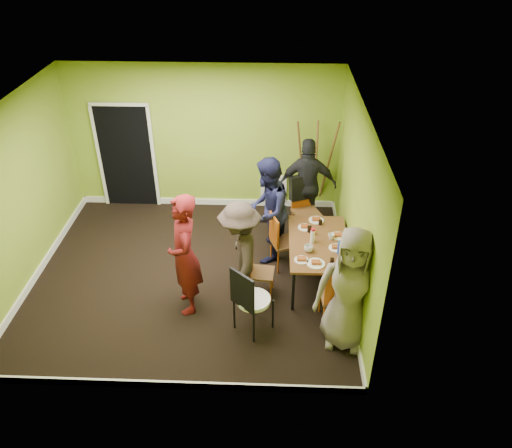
{
  "coord_description": "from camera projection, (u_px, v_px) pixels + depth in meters",
  "views": [
    {
      "loc": [
        1.29,
        -6.28,
        5.14
      ],
      "look_at": [
        1.04,
        0.0,
        1.02
      ],
      "focal_mm": 35.0,
      "sensor_mm": 36.0,
      "label": 1
    }
  ],
  "objects": [
    {
      "name": "glass_front",
      "position": [
        332.0,
        261.0,
        7.11
      ],
      "size": [
        0.06,
        0.06,
        0.1
      ],
      "primitive_type": "cylinder",
      "color": "black",
      "rests_on": "dining_table"
    },
    {
      "name": "person_back_end",
      "position": [
        307.0,
        185.0,
        8.82
      ],
      "size": [
        1.03,
        0.43,
        1.75
      ],
      "primitive_type": "imported",
      "rotation": [
        0.0,
        0.0,
        3.14
      ],
      "color": "black",
      "rests_on": "ground"
    },
    {
      "name": "plate_far_back",
      "position": [
        316.0,
        220.0,
        8.09
      ],
      "size": [
        0.25,
        0.25,
        0.01
      ],
      "primitive_type": "cylinder",
      "color": "white",
      "rests_on": "dining_table"
    },
    {
      "name": "person_front_end",
      "position": [
        350.0,
        290.0,
        6.41
      ],
      "size": [
        0.99,
        0.75,
        1.82
      ],
      "primitive_type": "imported",
      "rotation": [
        0.0,
        0.0,
        -0.2
      ],
      "color": "gray",
      "rests_on": "ground"
    },
    {
      "name": "ground",
      "position": [
        192.0,
        275.0,
        8.11
      ],
      "size": [
        5.0,
        5.0,
        0.0
      ],
      "primitive_type": "plane",
      "color": "black",
      "rests_on": "ground"
    },
    {
      "name": "room_walls",
      "position": [
        186.0,
        223.0,
        7.6
      ],
      "size": [
        5.04,
        4.54,
        2.82
      ],
      "color": "olive",
      "rests_on": "ground"
    },
    {
      "name": "chair_bentwood",
      "position": [
        249.0,
        298.0,
        6.74
      ],
      "size": [
        0.6,
        0.6,
        1.09
      ],
      "rotation": [
        0.0,
        0.0,
        -0.73
      ],
      "color": "black",
      "rests_on": "ground"
    },
    {
      "name": "blue_bottle",
      "position": [
        340.0,
        248.0,
        7.29
      ],
      "size": [
        0.07,
        0.07,
        0.2
      ],
      "primitive_type": "cylinder",
      "color": "#1736AD",
      "rests_on": "dining_table"
    },
    {
      "name": "thermos",
      "position": [
        313.0,
        236.0,
        7.52
      ],
      "size": [
        0.07,
        0.07,
        0.22
      ],
      "primitive_type": "cylinder",
      "color": "white",
      "rests_on": "dining_table"
    },
    {
      "name": "person_left_near",
      "position": [
        240.0,
        254.0,
        7.2
      ],
      "size": [
        0.69,
        1.11,
        1.66
      ],
      "primitive_type": "imported",
      "rotation": [
        0.0,
        0.0,
        -1.5
      ],
      "color": "#322721",
      "rests_on": "ground"
    },
    {
      "name": "person_left_far",
      "position": [
        267.0,
        211.0,
        8.05
      ],
      "size": [
        0.84,
        0.99,
        1.81
      ],
      "primitive_type": "imported",
      "rotation": [
        0.0,
        0.0,
        -1.76
      ],
      "color": "#161838",
      "rests_on": "ground"
    },
    {
      "name": "plate_near_left",
      "position": [
        305.0,
        227.0,
        7.91
      ],
      "size": [
        0.22,
        0.22,
        0.01
      ],
      "primitive_type": "cylinder",
      "color": "white",
      "rests_on": "dining_table"
    },
    {
      "name": "glass_back",
      "position": [
        320.0,
        222.0,
        7.97
      ],
      "size": [
        0.06,
        0.06,
        0.08
      ],
      "primitive_type": "cylinder",
      "color": "black",
      "rests_on": "dining_table"
    },
    {
      "name": "person_standing",
      "position": [
        185.0,
        255.0,
        6.99
      ],
      "size": [
        0.61,
        0.78,
        1.88
      ],
      "primitive_type": "imported",
      "rotation": [
        0.0,
        0.0,
        -1.31
      ],
      "color": "#5B0F11",
      "rests_on": "ground"
    },
    {
      "name": "glass_mid",
      "position": [
        309.0,
        229.0,
        7.79
      ],
      "size": [
        0.07,
        0.07,
        0.1
      ],
      "primitive_type": "cylinder",
      "color": "black",
      "rests_on": "dining_table"
    },
    {
      "name": "plate_wall_front",
      "position": [
        336.0,
        248.0,
        7.45
      ],
      "size": [
        0.22,
        0.22,
        0.01
      ],
      "primitive_type": "cylinder",
      "color": "white",
      "rests_on": "dining_table"
    },
    {
      "name": "plate_wall_back",
      "position": [
        338.0,
        236.0,
        7.71
      ],
      "size": [
        0.23,
        0.23,
        0.01
      ],
      "primitive_type": "cylinder",
      "color": "white",
      "rests_on": "dining_table"
    },
    {
      "name": "chair_back_end",
      "position": [
        303.0,
        194.0,
        8.76
      ],
      "size": [
        0.61,
        0.66,
        1.1
      ],
      "rotation": [
        0.0,
        0.0,
        3.53
      ],
      "color": "#BE5511",
      "rests_on": "ground"
    },
    {
      "name": "chair_left_far",
      "position": [
        280.0,
        238.0,
        8.01
      ],
      "size": [
        0.52,
        0.52,
        0.98
      ],
      "rotation": [
        0.0,
        0.0,
        -1.22
      ],
      "color": "#BE5511",
      "rests_on": "ground"
    },
    {
      "name": "plate_far_front",
      "position": [
        316.0,
        264.0,
        7.13
      ],
      "size": [
        0.27,
        0.27,
        0.01
      ],
      "primitive_type": "cylinder",
      "color": "white",
      "rests_on": "dining_table"
    },
    {
      "name": "dining_table",
      "position": [
        319.0,
        245.0,
        7.61
      ],
      "size": [
        0.9,
        1.5,
        0.75
      ],
      "color": "black",
      "rests_on": "ground"
    },
    {
      "name": "orange_bottle",
      "position": [
        315.0,
        233.0,
        7.72
      ],
      "size": [
        0.04,
        0.04,
        0.08
      ],
      "primitive_type": "cylinder",
      "color": "#BE5511",
      "rests_on": "dining_table"
    },
    {
      "name": "cup_b",
      "position": [
        331.0,
        237.0,
        7.63
      ],
      "size": [
        0.1,
        0.1,
        0.09
      ],
      "primitive_type": "imported",
      "color": "white",
      "rests_on": "dining_table"
    },
    {
      "name": "chair_front_end",
      "position": [
        337.0,
        294.0,
        6.85
      ],
      "size": [
        0.45,
        0.45,
        1.03
      ],
      "rotation": [
        0.0,
        0.0,
        0.06
      ],
      "color": "#BE5511",
      "rests_on": "ground"
    },
    {
      "name": "cup_a",
      "position": [
        309.0,
        248.0,
        7.36
      ],
      "size": [
        0.13,
        0.13,
        0.1
      ],
      "primitive_type": "imported",
      "color": "white",
      "rests_on": "dining_table"
    },
    {
      "name": "plate_near_right",
      "position": [
        301.0,
        260.0,
        7.2
      ],
      "size": [
        0.21,
        0.21,
        0.01
      ],
      "primitive_type": "cylinder",
      "color": "white",
      "rests_on": "dining_table"
    },
    {
      "name": "easel",
      "position": [
        315.0,
        169.0,
        9.22
      ],
      "size": [
        0.76,
        0.72,
        1.91
      ],
      "color": "brown",
      "rests_on": "ground"
    },
    {
      "name": "chair_left_near",
      "position": [
        257.0,
        268.0,
        7.48
      ],
      "size": [
        0.39,
        0.39,
        0.86
      ],
      "rotation": [
        0.0,
        0.0,
        -1.66
      ],
      "color": "#BE5511",
      "rests_on": "ground"
    }
  ]
}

